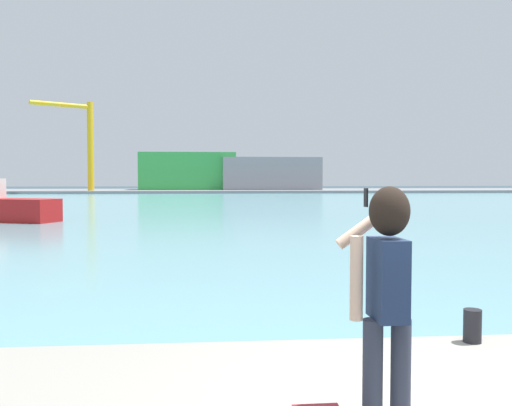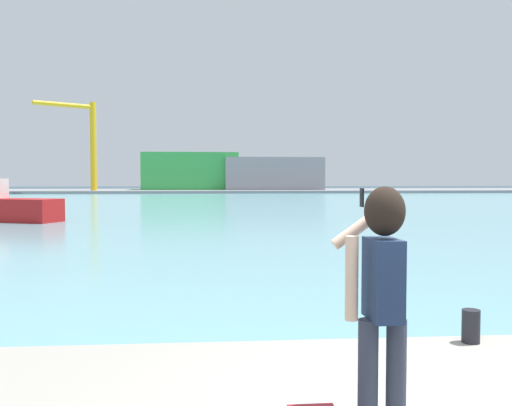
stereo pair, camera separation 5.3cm
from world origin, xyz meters
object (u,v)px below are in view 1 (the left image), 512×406
Objects in this scene: warehouse_left at (188,171)px; port_crane at (83,137)px; person_photographer at (386,284)px; warehouse_right at (270,174)px; harbor_bollard at (472,326)px.

port_crane is (-16.44, -7.60, 5.46)m from warehouse_left.
person_photographer is 0.10× the size of warehouse_right.
harbor_bollard is 87.24m from port_crane.
warehouse_right reaches higher than harbor_bollard.
warehouse_left is at bearing 94.18° from harbor_bollard.
harbor_bollard is 0.02× the size of warehouse_right.
port_crane is (-31.07, -7.00, 5.89)m from warehouse_right.
warehouse_right is at bearing -7.49° from person_photographer.
harbor_bollard is 0.03× the size of port_crane.
person_photographer is 4.81× the size of harbor_bollard.
person_photographer is at bearing -95.91° from warehouse_right.
port_crane is at bearing -167.30° from warehouse_right.
port_crane reaches higher than warehouse_right.
harbor_bollard is (1.65, 2.00, -0.88)m from person_photographer.
warehouse_left is (-5.02, 93.31, 1.96)m from person_photographer.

